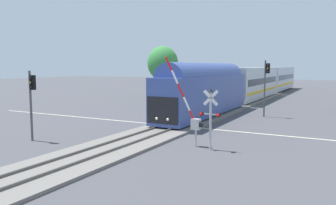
% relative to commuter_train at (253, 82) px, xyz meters
% --- Properties ---
extents(ground_plane, '(220.00, 220.00, 0.00)m').
position_rel_commuter_train_xyz_m(ground_plane, '(-0.00, -25.83, -2.74)').
color(ground_plane, '#47474C').
extents(road_centre_stripe, '(44.00, 0.20, 0.01)m').
position_rel_commuter_train_xyz_m(road_centre_stripe, '(-0.00, -25.83, -2.74)').
color(road_centre_stripe, beige).
rests_on(road_centre_stripe, ground).
extents(railway_track, '(4.40, 80.00, 0.32)m').
position_rel_commuter_train_xyz_m(railway_track, '(-0.00, -25.83, -2.64)').
color(railway_track, slate).
rests_on(railway_track, ground).
extents(commuter_train, '(3.04, 61.32, 5.16)m').
position_rel_commuter_train_xyz_m(commuter_train, '(0.00, 0.00, 0.00)').
color(commuter_train, '#384C93').
rests_on(commuter_train, railway_track).
extents(crossing_gate_near, '(2.77, 0.40, 5.79)m').
position_rel_commuter_train_xyz_m(crossing_gate_near, '(4.08, -31.94, -0.82)').
color(crossing_gate_near, '#B7B7BC').
rests_on(crossing_gate_near, ground).
extents(crossing_signal_mast, '(1.36, 0.44, 3.81)m').
position_rel_commuter_train_xyz_m(crossing_signal_mast, '(5.43, -32.34, -0.41)').
color(crossing_signal_mast, '#B2B2B7').
rests_on(crossing_signal_mast, ground).
extents(traffic_signal_far_side, '(0.53, 0.38, 5.74)m').
position_rel_commuter_train_xyz_m(traffic_signal_far_side, '(5.50, -16.94, 1.10)').
color(traffic_signal_far_side, '#4C4C51').
rests_on(traffic_signal_far_side, ground).
extents(traffic_signal_near_left, '(0.53, 0.38, 4.85)m').
position_rel_commuter_train_xyz_m(traffic_signal_near_left, '(-6.29, -35.72, 0.51)').
color(traffic_signal_near_left, '#4C4C51').
rests_on(traffic_signal_near_left, ground).
extents(pine_left_background, '(4.79, 4.79, 8.26)m').
position_rel_commuter_train_xyz_m(pine_left_background, '(-12.84, -5.22, 2.83)').
color(pine_left_background, '#4C3828').
rests_on(pine_left_background, ground).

